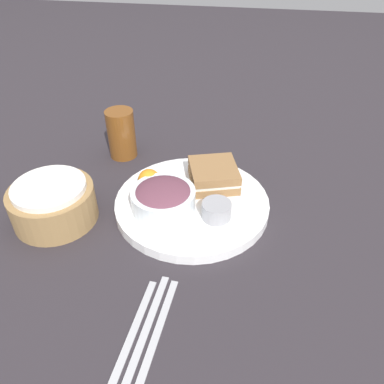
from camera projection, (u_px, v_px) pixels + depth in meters
ground_plane at (192, 207)px, 0.81m from camera, size 4.00×4.00×0.00m
plate at (192, 203)px, 0.80m from camera, size 0.33×0.33×0.02m
sandwich at (214, 175)px, 0.83m from camera, size 0.13×0.13×0.04m
salad_bowl at (163, 197)px, 0.75m from camera, size 0.13×0.13×0.05m
dressing_cup at (216, 210)px, 0.74m from camera, size 0.06×0.06×0.03m
orange_wedge at (149, 180)px, 0.81m from camera, size 0.05×0.05×0.05m
drink_glass at (121, 134)px, 0.94m from camera, size 0.07×0.07×0.12m
bread_basket at (53, 203)px, 0.75m from camera, size 0.17×0.17×0.09m
fork at (157, 332)px, 0.57m from camera, size 0.20×0.02×0.01m
knife at (146, 329)px, 0.57m from camera, size 0.21×0.02×0.01m
spoon at (135, 327)px, 0.58m from camera, size 0.18×0.02×0.01m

